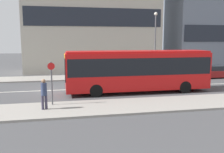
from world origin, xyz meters
TOP-DOWN VIEW (x-y plane):
  - ground_plane at (0.00, 0.00)m, footprint 120.00×120.00m
  - sidewalk_near at (0.00, -6.25)m, footprint 44.00×3.50m
  - sidewalk_far at (0.00, 6.25)m, footprint 44.00×3.50m
  - lane_centerline at (0.00, 0.00)m, footprint 41.80×0.16m
  - apartment_block_right_tower at (23.02, 12.69)m, footprint 13.17×6.45m
  - city_bus at (6.80, -2.08)m, footprint 11.41×2.52m
  - parked_car_0 at (11.96, 3.49)m, footprint 4.54×1.88m
  - parked_car_1 at (17.42, 3.56)m, footprint 4.37×1.89m
  - pedestrian_near_stop at (-0.18, -6.22)m, footprint 0.35×0.34m
  - bus_stop_sign at (0.23, -5.24)m, footprint 0.44×0.12m
  - street_lamp at (11.04, 5.19)m, footprint 0.36×0.36m

SIDE VIEW (x-z plane):
  - ground_plane at x=0.00m, z-range 0.00..0.00m
  - lane_centerline at x=0.00m, z-range 0.00..0.01m
  - sidewalk_near at x=0.00m, z-range 0.00..0.13m
  - sidewalk_far at x=0.00m, z-range 0.00..0.13m
  - parked_car_0 at x=11.96m, z-range -0.03..1.28m
  - parked_car_1 at x=17.42m, z-range -0.03..1.31m
  - pedestrian_near_stop at x=-0.18m, z-range 0.26..2.06m
  - bus_stop_sign at x=0.23m, z-range 0.36..3.06m
  - city_bus at x=6.80m, z-range 0.25..3.55m
  - street_lamp at x=11.04m, z-range 0.89..7.88m
  - apartment_block_right_tower at x=23.02m, z-range -0.01..18.16m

